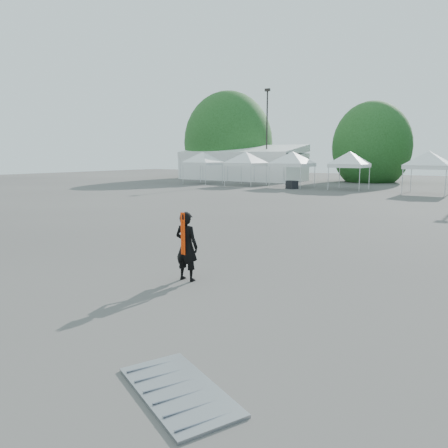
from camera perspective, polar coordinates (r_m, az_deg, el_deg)
The scene contains 13 objects.
ground at distance 12.36m, azimuth 1.01°, elevation -5.13°, with size 120.00×120.00×0.00m, color #474442.
marquee at distance 53.33m, azimuth 2.30°, elevation 7.89°, with size 15.00×6.25×4.23m.
light_pole_west at distance 50.48m, azimuth 5.62°, elevation 12.11°, with size 0.60×0.25×10.30m.
tree_far_w at distance 58.04m, azimuth 0.55°, elevation 10.53°, with size 4.80×4.80×7.30m.
tree_mid_w at distance 52.08m, azimuth 18.71°, elevation 9.56°, with size 4.16×4.16×6.33m.
tent_a at distance 46.79m, azimuth -2.80°, elevation 9.06°, with size 4.54×4.54×3.88m.
tent_b at distance 43.59m, azimuth 2.89°, elevation 9.07°, with size 4.56×4.56×3.88m.
tent_c at distance 41.58m, azimuth 8.95°, elevation 8.97°, with size 4.75×4.75×3.88m.
tent_d at distance 39.75m, azimuth 16.13°, elevation 8.73°, with size 4.13×4.13×3.88m.
tent_e at distance 37.66m, azimuth 25.22°, elevation 8.24°, with size 4.56×4.56×3.88m.
man at distance 10.56m, azimuth -4.92°, elevation -2.91°, with size 0.64×0.44×1.69m.
barrier_mid at distance 6.03m, azimuth -5.92°, elevation -20.79°, with size 2.10×1.61×0.06m.
crate_west at distance 39.73m, azimuth 8.86°, elevation 5.09°, with size 0.94×0.73×0.73m, color black.
Camera 1 is at (6.66, -9.96, 3.02)m, focal length 35.00 mm.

